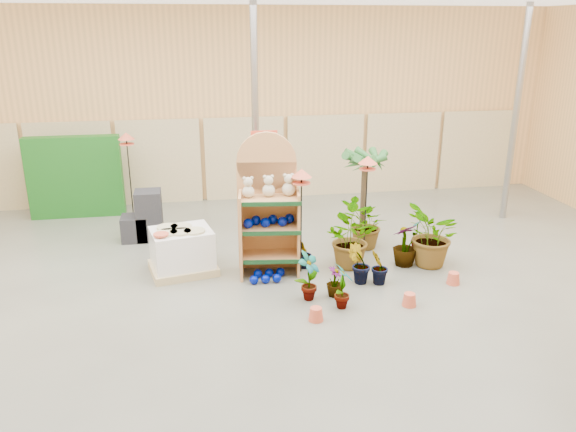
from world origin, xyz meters
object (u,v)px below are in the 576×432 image
object	(u,v)px
display_shelf	(268,210)
bird_table_front	(302,177)
pallet_stack	(182,251)
potted_plant_2	(347,238)

from	to	relation	value
display_shelf	bird_table_front	world-z (taller)	display_shelf
display_shelf	pallet_stack	distance (m)	1.64
pallet_stack	bird_table_front	xyz separation A→B (m)	(2.01, -0.34, 1.31)
bird_table_front	pallet_stack	bearing A→B (deg)	170.42
display_shelf	bird_table_front	distance (m)	0.83
bird_table_front	potted_plant_2	bearing A→B (deg)	6.33
display_shelf	potted_plant_2	bearing A→B (deg)	3.19
display_shelf	potted_plant_2	xyz separation A→B (m)	(1.38, -0.09, -0.57)
pallet_stack	potted_plant_2	world-z (taller)	potted_plant_2
display_shelf	pallet_stack	size ratio (longest dim) A/B	1.93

